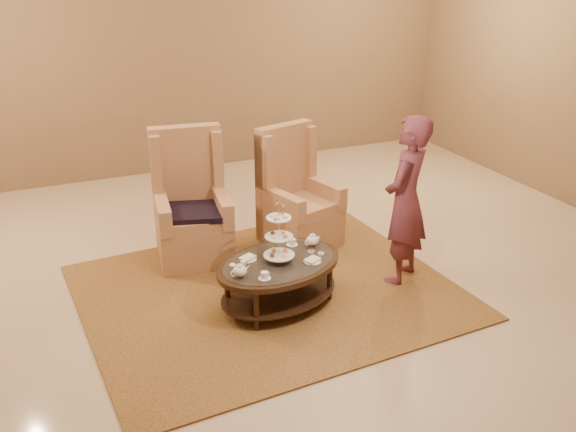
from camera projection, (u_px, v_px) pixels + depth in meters
name	position (u px, v px, depth m)	size (l,w,h in m)	color
ground	(300.00, 298.00, 5.87)	(8.00, 8.00, 0.00)	beige
ceiling	(300.00, 298.00, 5.87)	(8.00, 8.00, 0.02)	beige
wall_back	(177.00, 44.00, 8.55)	(8.00, 0.04, 3.50)	#836447
rug	(268.00, 292.00, 5.96)	(3.45, 2.93, 0.02)	olive
tea_table	(279.00, 269.00, 5.61)	(1.36, 1.11, 0.99)	black
armchair_left	(192.00, 215.00, 6.50)	(0.81, 0.83, 1.33)	tan
armchair_right	(295.00, 204.00, 6.84)	(0.84, 0.86, 1.26)	tan
person	(406.00, 201.00, 5.89)	(0.70, 0.66, 1.61)	brown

